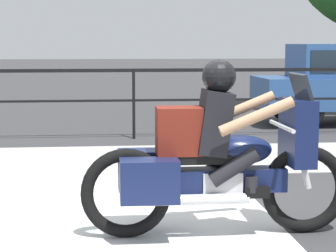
{
  "coord_description": "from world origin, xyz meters",
  "views": [
    {
      "loc": [
        -0.57,
        -5.79,
        1.66
      ],
      "look_at": [
        0.13,
        0.94,
        0.79
      ],
      "focal_mm": 70.0,
      "sensor_mm": 36.0,
      "label": 1
    }
  ],
  "objects": [
    {
      "name": "fence_railing",
      "position": [
        0.0,
        5.43,
        0.96
      ],
      "size": [
        36.0,
        0.05,
        1.21
      ],
      "color": "black",
      "rests_on": "ground"
    },
    {
      "name": "sidewalk_band",
      "position": [
        0.0,
        3.4,
        0.01
      ],
      "size": [
        44.0,
        2.4,
        0.01
      ],
      "primitive_type": "cube",
      "color": "#B7B2A8",
      "rests_on": "ground"
    },
    {
      "name": "crosswalk_band",
      "position": [
        -0.62,
        -0.2,
        0.0
      ],
      "size": [
        3.35,
        6.0,
        0.01
      ],
      "primitive_type": "cube",
      "color": "silver",
      "rests_on": "ground"
    },
    {
      "name": "motorcycle",
      "position": [
        0.4,
        -0.35,
        0.68
      ],
      "size": [
        2.34,
        0.76,
        1.52
      ],
      "rotation": [
        0.0,
        0.0,
        0.06
      ],
      "color": "black",
      "rests_on": "ground"
    },
    {
      "name": "ground_plane",
      "position": [
        0.0,
        0.0,
        0.0
      ],
      "size": [
        120.0,
        120.0,
        0.0
      ],
      "primitive_type": "plane",
      "color": "#38383A"
    }
  ]
}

